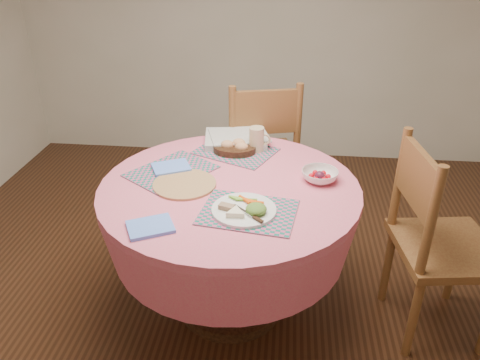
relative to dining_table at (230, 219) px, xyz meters
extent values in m
plane|color=#331C0F|center=(0.00, 0.00, -0.56)|extent=(4.00, 4.00, 0.00)
cylinder|color=#E96D84|center=(0.00, 0.00, 0.17)|extent=(1.24, 1.24, 0.04)
cone|color=#E96D84|center=(0.00, 0.00, 0.00)|extent=(1.24, 1.24, 0.30)
cylinder|color=black|center=(0.00, 0.00, -0.34)|extent=(0.14, 0.14, 0.44)
cylinder|color=black|center=(0.00, 0.00, -0.53)|extent=(0.56, 0.56, 0.06)
cube|color=brown|center=(1.04, -0.03, -0.07)|extent=(0.51, 0.53, 0.04)
cylinder|color=brown|center=(1.19, 0.19, -0.31)|extent=(0.05, 0.05, 0.48)
cylinder|color=brown|center=(0.88, -0.25, -0.31)|extent=(0.05, 0.05, 0.48)
cylinder|color=brown|center=(0.83, 0.14, -0.31)|extent=(0.05, 0.05, 0.48)
cylinder|color=brown|center=(0.86, -0.25, 0.20)|extent=(0.05, 0.05, 0.54)
cylinder|color=brown|center=(0.81, 0.13, 0.20)|extent=(0.05, 0.05, 0.54)
cube|color=brown|center=(0.84, -0.06, 0.30)|extent=(0.08, 0.39, 0.26)
cube|color=brown|center=(0.08, 0.88, -0.06)|extent=(0.58, 0.56, 0.04)
cylinder|color=brown|center=(0.23, 1.10, -0.31)|extent=(0.05, 0.05, 0.49)
cylinder|color=brown|center=(-0.15, 1.01, -0.31)|extent=(0.05, 0.05, 0.49)
cylinder|color=brown|center=(0.32, 0.74, -0.31)|extent=(0.05, 0.05, 0.49)
cylinder|color=brown|center=(-0.06, 0.65, -0.31)|extent=(0.05, 0.05, 0.49)
cylinder|color=brown|center=(0.32, 0.72, 0.21)|extent=(0.05, 0.05, 0.55)
cylinder|color=brown|center=(-0.06, 0.63, 0.21)|extent=(0.05, 0.05, 0.55)
cube|color=brown|center=(0.13, 0.67, 0.32)|extent=(0.39, 0.13, 0.26)
cube|color=#136B5C|center=(0.11, -0.23, 0.20)|extent=(0.44, 0.35, 0.01)
cube|color=#136B5C|center=(-0.31, 0.11, 0.20)|extent=(0.48, 0.50, 0.01)
cube|color=#136B5C|center=(-0.01, 0.38, 0.20)|extent=(0.49, 0.44, 0.01)
cylinder|color=#A87149|center=(-0.21, -0.02, 0.20)|extent=(0.30, 0.30, 0.01)
cube|color=#618DFA|center=(-0.27, -0.39, 0.20)|extent=(0.22, 0.21, 0.01)
cube|color=#618DFA|center=(-0.31, 0.13, 0.21)|extent=(0.22, 0.20, 0.01)
cylinder|color=white|center=(0.09, -0.23, 0.21)|extent=(0.28, 0.28, 0.01)
ellipsoid|color=#336221|center=(0.15, -0.24, 0.23)|extent=(0.11, 0.11, 0.04)
cylinder|color=#FFF2CC|center=(0.08, -0.30, 0.23)|extent=(0.09, 0.09, 0.02)
cube|color=#7B6347|center=(0.03, -0.27, 0.23)|extent=(0.07, 0.05, 0.02)
cube|color=silver|center=(0.11, -0.26, 0.22)|extent=(0.12, 0.11, 0.00)
cylinder|color=black|center=(-0.02, 0.36, 0.22)|extent=(0.23, 0.23, 0.03)
ellipsoid|color=#E5A875|center=(-0.06, 0.36, 0.25)|extent=(0.07, 0.06, 0.05)
ellipsoid|color=#E5A875|center=(0.00, 0.39, 0.25)|extent=(0.07, 0.06, 0.05)
ellipsoid|color=#E5A875|center=(0.02, 0.34, 0.25)|extent=(0.07, 0.06, 0.05)
cylinder|color=#C8B28A|center=(0.10, 0.40, 0.27)|extent=(0.08, 0.08, 0.13)
torus|color=#C8B28A|center=(0.14, 0.40, 0.27)|extent=(0.07, 0.01, 0.07)
imported|color=white|center=(0.43, 0.09, 0.22)|extent=(0.21, 0.21, 0.05)
sphere|color=red|center=(0.47, 0.09, 0.22)|extent=(0.03, 0.03, 0.03)
sphere|color=red|center=(0.45, 0.12, 0.22)|extent=(0.03, 0.03, 0.03)
sphere|color=red|center=(0.41, 0.12, 0.22)|extent=(0.03, 0.03, 0.03)
sphere|color=red|center=(0.39, 0.09, 0.22)|extent=(0.03, 0.03, 0.03)
sphere|color=red|center=(0.41, 0.05, 0.22)|extent=(0.03, 0.03, 0.03)
sphere|color=red|center=(0.45, 0.05, 0.22)|extent=(0.03, 0.03, 0.03)
sphere|color=#4E162D|center=(0.43, 0.09, 0.22)|extent=(0.05, 0.05, 0.05)
cube|color=silver|center=(-0.03, 0.50, 0.22)|extent=(0.37, 0.31, 0.03)
cube|color=silver|center=(-0.01, 0.50, 0.24)|extent=(0.38, 0.33, 0.01)
camera|label=1|loc=(0.25, -1.92, 1.26)|focal=35.00mm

